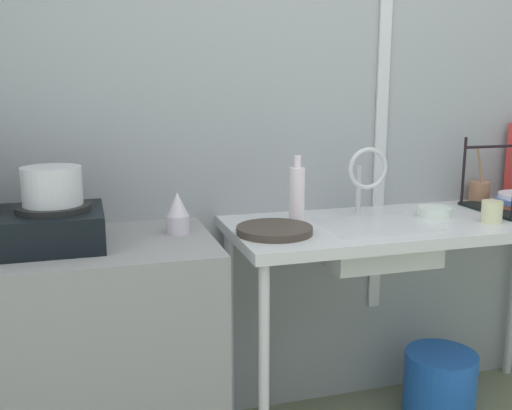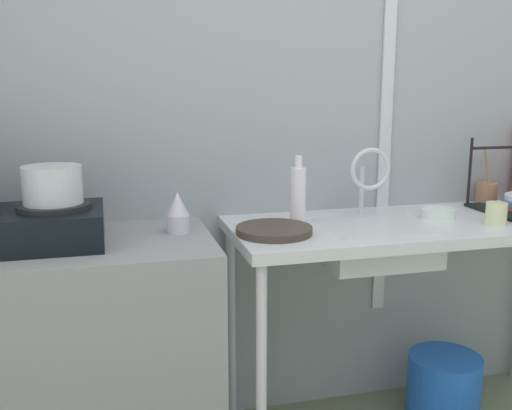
{
  "view_description": "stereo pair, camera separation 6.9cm",
  "coord_description": "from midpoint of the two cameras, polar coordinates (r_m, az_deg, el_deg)",
  "views": [
    {
      "loc": [
        -1.04,
        -0.7,
        1.36
      ],
      "look_at": [
        -0.48,
        1.2,
        0.95
      ],
      "focal_mm": 41.11,
      "sensor_mm": 36.0,
      "label": 1
    },
    {
      "loc": [
        -0.98,
        -0.72,
        1.36
      ],
      "look_at": [
        -0.48,
        1.2,
        0.95
      ],
      "focal_mm": 41.11,
      "sensor_mm": 36.0,
      "label": 2
    }
  ],
  "objects": [
    {
      "name": "wall_back",
      "position": [
        2.46,
        7.96,
        11.45
      ],
      "size": [
        4.61,
        0.1,
        2.7
      ],
      "primitive_type": "cube",
      "color": "#93989E",
      "rests_on": "ground"
    },
    {
      "name": "small_bowl_on_drainboard",
      "position": [
        2.37,
        16.16,
        -0.63
      ],
      "size": [
        0.13,
        0.13,
        0.04
      ],
      "primitive_type": "cylinder",
      "color": "silver",
      "rests_on": "counter_sink"
    },
    {
      "name": "bucket_on_floor",
      "position": [
        2.63,
        16.7,
        -16.42
      ],
      "size": [
        0.29,
        0.29,
        0.28
      ],
      "primitive_type": "cylinder",
      "color": "blue",
      "rests_on": "ground"
    },
    {
      "name": "pot_on_right_burner",
      "position": [
        1.95,
        -20.2,
        1.75
      ],
      "size": [
        0.18,
        0.18,
        0.12
      ],
      "color": "silver",
      "rests_on": "stove"
    },
    {
      "name": "counter_concrete",
      "position": [
        2.15,
        -21.91,
        -14.97
      ],
      "size": [
        1.22,
        0.55,
        0.85
      ],
      "primitive_type": "cube",
      "color": "gray",
      "rests_on": "ground"
    },
    {
      "name": "utensil_jar",
      "position": [
        2.7,
        20.23,
        1.25
      ],
      "size": [
        0.09,
        0.09,
        0.23
      ],
      "color": "#A36E51",
      "rests_on": "counter_sink"
    },
    {
      "name": "bottle_by_sink",
      "position": [
        2.12,
        3.08,
        0.97
      ],
      "size": [
        0.06,
        0.06,
        0.25
      ],
      "color": "white",
      "rests_on": "counter_sink"
    },
    {
      "name": "counter_sink",
      "position": [
        2.32,
        14.52,
        -3.05
      ],
      "size": [
        1.45,
        0.55,
        0.85
      ],
      "color": "silver",
      "rests_on": "ground"
    },
    {
      "name": "percolator",
      "position": [
        2.03,
        -8.59,
        -0.81
      ],
      "size": [
        0.08,
        0.08,
        0.14
      ],
      "color": "silver",
      "rests_on": "counter_concrete"
    },
    {
      "name": "faucet",
      "position": [
        2.27,
        9.87,
        3.23
      ],
      "size": [
        0.16,
        0.09,
        0.27
      ],
      "color": "silver",
      "rests_on": "counter_sink"
    },
    {
      "name": "frying_pan",
      "position": [
        2.01,
        0.83,
        -2.46
      ],
      "size": [
        0.26,
        0.26,
        0.03
      ],
      "primitive_type": "cylinder",
      "color": "#3C322A",
      "rests_on": "counter_sink"
    },
    {
      "name": "stove",
      "position": [
        1.98,
        -23.92,
        -2.21
      ],
      "size": [
        0.58,
        0.32,
        0.13
      ],
      "color": "black",
      "rests_on": "counter_concrete"
    },
    {
      "name": "cup_by_rack",
      "position": [
        2.33,
        21.2,
        -0.6
      ],
      "size": [
        0.08,
        0.08,
        0.08
      ],
      "primitive_type": "cylinder",
      "color": "beige",
      "rests_on": "counter_sink"
    },
    {
      "name": "wall_metal_strip",
      "position": [
        2.47,
        11.58,
        14.47
      ],
      "size": [
        0.05,
        0.01,
        2.16
      ],
      "primitive_type": "cube",
      "color": "silver"
    },
    {
      "name": "sink_basin",
      "position": [
        2.2,
        10.47,
        -3.6
      ],
      "size": [
        0.4,
        0.32,
        0.14
      ],
      "primitive_type": "cube",
      "color": "silver",
      "rests_on": "counter_sink"
    }
  ]
}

